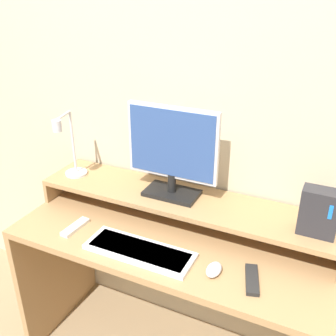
% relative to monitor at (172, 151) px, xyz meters
% --- Properties ---
extents(wall_back, '(6.00, 0.05, 2.50)m').
position_rel_monitor_xyz_m(wall_back, '(0.06, 0.17, 0.19)').
color(wall_back, beige).
rests_on(wall_back, ground_plane).
extents(desk, '(1.34, 0.55, 0.73)m').
position_rel_monitor_xyz_m(desk, '(0.06, -0.14, -0.53)').
color(desk, '#A87F51').
rests_on(desk, ground_plane).
extents(monitor_shelf, '(1.34, 0.28, 0.12)m').
position_rel_monitor_xyz_m(monitor_shelf, '(0.06, -0.00, -0.23)').
color(monitor_shelf, '#A87F51').
rests_on(monitor_shelf, desk).
extents(monitor, '(0.41, 0.14, 0.40)m').
position_rel_monitor_xyz_m(monitor, '(0.00, 0.00, 0.00)').
color(monitor, black).
rests_on(monitor, monitor_shelf).
extents(desk_lamp, '(0.11, 0.20, 0.32)m').
position_rel_monitor_xyz_m(desk_lamp, '(-0.50, -0.06, -0.07)').
color(desk_lamp, silver).
rests_on(desk_lamp, monitor_shelf).
extents(router_dock, '(0.14, 0.08, 0.18)m').
position_rel_monitor_xyz_m(router_dock, '(0.61, -0.04, -0.12)').
color(router_dock, '#28282D').
rests_on(router_dock, monitor_shelf).
extents(keyboard, '(0.44, 0.15, 0.02)m').
position_rel_monitor_xyz_m(keyboard, '(-0.01, -0.29, -0.32)').
color(keyboard, white).
rests_on(keyboard, desk).
extents(mouse, '(0.05, 0.09, 0.03)m').
position_rel_monitor_xyz_m(mouse, '(0.30, -0.28, -0.31)').
color(mouse, silver).
rests_on(mouse, desk).
extents(remote_control, '(0.05, 0.15, 0.02)m').
position_rel_monitor_xyz_m(remote_control, '(-0.34, -0.26, -0.32)').
color(remote_control, white).
rests_on(remote_control, desk).
extents(remote_secondary, '(0.09, 0.16, 0.02)m').
position_rel_monitor_xyz_m(remote_secondary, '(0.44, -0.26, -0.32)').
color(remote_secondary, black).
rests_on(remote_secondary, desk).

